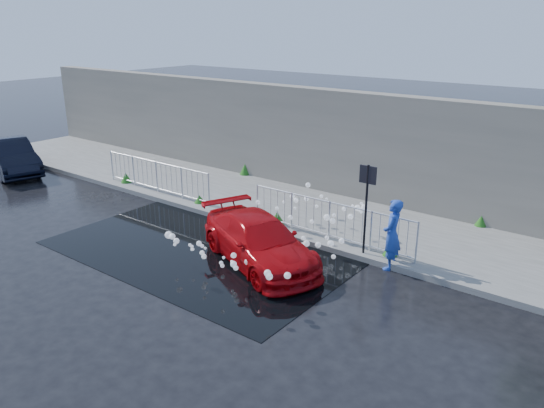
{
  "coord_description": "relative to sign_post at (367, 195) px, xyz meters",
  "views": [
    {
      "loc": [
        9.93,
        -8.24,
        5.82
      ],
      "look_at": [
        1.47,
        2.79,
        1.0
      ],
      "focal_mm": 35.0,
      "sensor_mm": 36.0,
      "label": 1
    }
  ],
  "objects": [
    {
      "name": "ground",
      "position": [
        -4.2,
        -3.1,
        -1.72
      ],
      "size": [
        90.0,
        90.0,
        0.0
      ],
      "primitive_type": "plane",
      "color": "black",
      "rests_on": "ground"
    },
    {
      "name": "pavement",
      "position": [
        -4.2,
        1.9,
        -1.65
      ],
      "size": [
        30.0,
        4.0,
        0.15
      ],
      "primitive_type": "cube",
      "color": "#60615C",
      "rests_on": "ground"
    },
    {
      "name": "curb",
      "position": [
        -4.2,
        -0.1,
        -1.64
      ],
      "size": [
        30.0,
        0.25,
        0.16
      ],
      "primitive_type": "cube",
      "color": "#60615C",
      "rests_on": "ground"
    },
    {
      "name": "retaining_wall",
      "position": [
        -4.2,
        4.1,
        0.18
      ],
      "size": [
        30.0,
        0.6,
        3.5
      ],
      "primitive_type": "cube",
      "color": "#6E685C",
      "rests_on": "pavement"
    },
    {
      "name": "puddle",
      "position": [
        -3.7,
        -2.1,
        -1.72
      ],
      "size": [
        8.0,
        5.0,
        0.01
      ],
      "primitive_type": "cube",
      "color": "black",
      "rests_on": "ground"
    },
    {
      "name": "sign_post",
      "position": [
        0.0,
        0.0,
        0.0
      ],
      "size": [
        0.45,
        0.06,
        2.5
      ],
      "color": "black",
      "rests_on": "ground"
    },
    {
      "name": "railing_left",
      "position": [
        -8.2,
        0.25,
        -0.99
      ],
      "size": [
        5.05,
        0.05,
        1.1
      ],
      "color": "silver",
      "rests_on": "pavement"
    },
    {
      "name": "railing_right",
      "position": [
        -1.2,
        0.25,
        -0.99
      ],
      "size": [
        5.05,
        0.05,
        1.1
      ],
      "color": "silver",
      "rests_on": "pavement"
    },
    {
      "name": "weeds",
      "position": [
        -4.56,
        1.5,
        -1.39
      ],
      "size": [
        12.17,
        3.93,
        0.42
      ],
      "color": "#184A13",
      "rests_on": "pavement"
    },
    {
      "name": "water_spray",
      "position": [
        -1.7,
        -1.03,
        -1.04
      ],
      "size": [
        3.55,
        5.74,
        1.06
      ],
      "color": "white",
      "rests_on": "ground"
    },
    {
      "name": "red_car",
      "position": [
        -1.97,
        -1.83,
        -1.13
      ],
      "size": [
        4.43,
        3.15,
        1.19
      ],
      "primitive_type": "imported",
      "rotation": [
        0.0,
        0.0,
        1.17
      ],
      "color": "#B3070B",
      "rests_on": "ground"
    },
    {
      "name": "dark_car",
      "position": [
        -15.06,
        -1.35,
        -1.04
      ],
      "size": [
        4.37,
        2.48,
        1.36
      ],
      "primitive_type": "imported",
      "rotation": [
        0.0,
        0.0,
        1.3
      ],
      "color": "black",
      "rests_on": "ground"
    },
    {
      "name": "person",
      "position": [
        0.79,
        -0.1,
        -0.83
      ],
      "size": [
        0.53,
        0.72,
        1.79
      ],
      "primitive_type": "imported",
      "rotation": [
        0.0,
        0.0,
        -1.4
      ],
      "color": "#2347B3",
      "rests_on": "ground"
    }
  ]
}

